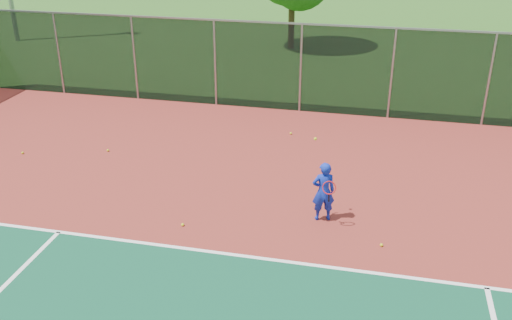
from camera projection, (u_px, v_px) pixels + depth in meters
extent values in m
cube|color=maroon|center=(378.00, 307.00, 10.36)|extent=(30.00, 20.00, 0.02)
cube|color=white|center=(487.00, 288.00, 10.84)|extent=(22.00, 0.10, 0.00)
cube|color=black|center=(392.00, 74.00, 18.57)|extent=(30.00, 0.04, 3.00)
cube|color=gray|center=(397.00, 28.00, 17.94)|extent=(30.00, 0.06, 0.06)
imported|color=#1125A3|center=(323.00, 191.00, 12.87)|extent=(0.60, 0.49, 1.43)
cylinder|color=black|center=(329.00, 198.00, 12.62)|extent=(0.03, 0.15, 0.27)
torus|color=#A51414|center=(329.00, 188.00, 12.41)|extent=(0.30, 0.13, 0.29)
sphere|color=#C6CA17|center=(315.00, 139.00, 12.49)|extent=(0.07, 0.07, 0.07)
sphere|color=#C6CA17|center=(108.00, 150.00, 16.63)|extent=(0.07, 0.07, 0.07)
sphere|color=#C6CA17|center=(291.00, 133.00, 17.82)|extent=(0.07, 0.07, 0.07)
sphere|color=#C6CA17|center=(23.00, 153.00, 16.47)|extent=(0.07, 0.07, 0.07)
sphere|color=#C6CA17|center=(381.00, 245.00, 12.12)|extent=(0.07, 0.07, 0.07)
sphere|color=#C6CA17|center=(183.00, 225.00, 12.87)|extent=(0.07, 0.07, 0.07)
cylinder|color=#372514|center=(291.00, 23.00, 27.50)|extent=(0.30, 0.30, 2.41)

